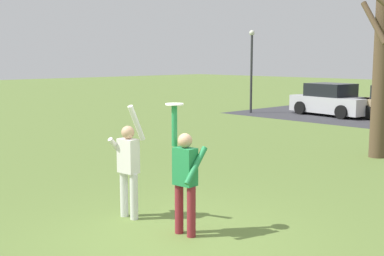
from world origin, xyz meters
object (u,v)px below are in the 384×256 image
object	(u,v)px
person_catcher	(185,175)
frisbee_disc	(174,104)
bare_tree_tall	(382,66)
parked_car_silver	(332,101)
lamppost_by_lot	(252,63)
person_defender	(128,164)

from	to	relation	value
person_catcher	frisbee_disc	bearing A→B (deg)	0.00
person_catcher	bare_tree_tall	world-z (taller)	bare_tree_tall
frisbee_disc	parked_car_silver	world-z (taller)	frisbee_disc
frisbee_disc	lamppost_by_lot	xyz separation A→B (m)	(-10.63, 14.90, 0.49)
person_catcher	bare_tree_tall	size ratio (longest dim) A/B	0.41
parked_car_silver	person_catcher	bearing A→B (deg)	-58.17
bare_tree_tall	parked_car_silver	bearing A→B (deg)	127.13
person_catcher	person_defender	size ratio (longest dim) A/B	1.02
person_defender	parked_car_silver	xyz separation A→B (m)	(-6.00, 17.03, -0.25)
lamppost_by_lot	parked_car_silver	bearing A→B (deg)	29.93
person_defender	bare_tree_tall	xyz separation A→B (m)	(0.55, 8.37, 1.62)
person_catcher	person_defender	bearing A→B (deg)	0.00
parked_car_silver	lamppost_by_lot	size ratio (longest dim) A/B	1.01
frisbee_disc	bare_tree_tall	distance (m)	8.31
frisbee_disc	bare_tree_tall	bearing A→B (deg)	93.82
frisbee_disc	person_defender	bearing A→B (deg)	-174.81
person_defender	frisbee_disc	xyz separation A→B (m)	(1.10, 0.10, 1.11)
person_defender	bare_tree_tall	bearing A→B (deg)	81.06
frisbee_disc	bare_tree_tall	xyz separation A→B (m)	(-0.55, 8.27, 0.50)
person_defender	parked_car_silver	size ratio (longest dim) A/B	0.47
person_catcher	person_defender	world-z (taller)	person_catcher
person_catcher	lamppost_by_lot	bearing A→B (deg)	-59.09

